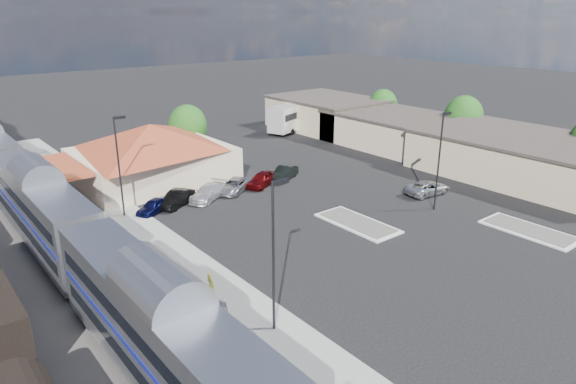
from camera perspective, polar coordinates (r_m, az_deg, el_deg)
ground at (r=40.56m, az=5.79°, el=-5.80°), size 280.00×280.00×0.00m
railbed at (r=38.41m, az=-27.24°, el=-9.46°), size 16.00×100.00×0.12m
platform at (r=38.88m, az=-13.58°, el=-7.30°), size 5.50×92.00×0.18m
passenger_train at (r=43.27m, az=-25.70°, el=-1.95°), size 3.00×104.00×5.55m
station_depot at (r=56.18m, az=-14.95°, el=4.23°), size 18.35×12.24×6.20m
buildings_east at (r=68.96m, az=14.42°, el=6.28°), size 14.40×51.40×4.80m
traffic_island_south at (r=44.42m, az=7.71°, el=-3.43°), size 3.30×7.50×0.21m
traffic_island_north at (r=47.03m, az=25.23°, el=-3.88°), size 3.30×7.50×0.21m
lamp_plat_s at (r=27.70m, az=-1.50°, el=-5.97°), size 1.08×0.25×9.00m
lamp_plat_n at (r=46.17m, az=-18.25°, el=3.52°), size 1.08×0.25×9.00m
lamp_lot at (r=47.58m, az=16.56°, el=4.14°), size 1.08×0.25×9.00m
tree_east_b at (r=72.15m, az=18.93°, el=7.99°), size 4.94×4.94×6.96m
tree_east_c at (r=80.49m, az=10.49°, el=9.46°), size 4.41×4.41×6.21m
tree_depot at (r=64.41m, az=-11.08°, el=7.23°), size 4.71×4.71×6.63m
suv at (r=52.77m, az=15.25°, el=0.44°), size 5.14×2.83×1.36m
coach_bus at (r=79.68m, az=1.07°, el=8.67°), size 13.08×7.10×4.14m
person_a at (r=33.01m, az=-8.59°, el=-10.19°), size 0.48×0.66×1.68m
person_b at (r=29.99m, az=-7.23°, el=-13.25°), size 0.71×0.91×1.83m
parked_car_a at (r=47.84m, az=-14.71°, el=-1.52°), size 4.04×3.12×1.28m
parked_car_b at (r=49.01m, az=-12.29°, el=-0.72°), size 4.56×3.54×1.45m
parked_car_c at (r=50.15m, az=-8.88°, el=-0.05°), size 5.24×4.18×1.42m
parked_car_d at (r=51.96m, az=-6.00°, el=0.71°), size 5.11×4.35×1.30m
parked_car_e at (r=53.38m, az=-2.94°, el=1.42°), size 4.72×3.54×1.50m
parked_car_f at (r=55.44m, az=-0.44°, el=2.11°), size 4.65×3.42×1.46m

